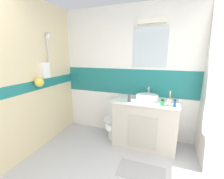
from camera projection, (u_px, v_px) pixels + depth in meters
name	position (u px, v px, depth m)	size (l,w,h in m)	color
ground_plane	(104.00, 175.00, 2.08)	(3.20, 3.48, 0.04)	#B2B2B7
wall_back_tiled	(128.00, 73.00, 2.92)	(3.20, 0.20, 2.50)	white
wall_left_shower_alcove	(20.00, 80.00, 2.23)	(0.26, 3.48, 2.50)	beige
vanity_cabinet	(145.00, 122.00, 2.68)	(1.09, 0.58, 0.85)	beige
sink_basin	(147.00, 97.00, 2.59)	(0.38, 0.42, 0.20)	white
toilet	(115.00, 121.00, 2.92)	(0.37, 0.50, 0.76)	white
toothbrush_cup	(169.00, 102.00, 2.28)	(0.07, 0.07, 0.23)	#B2ADA3
soap_dispenser	(129.00, 98.00, 2.48)	(0.06, 0.06, 0.16)	#4C4C51
perfume_flask_small	(175.00, 103.00, 2.25)	(0.04, 0.03, 0.11)	#2659B2
hair_gel_jar	(162.00, 103.00, 2.30)	(0.07, 0.07, 0.10)	green
bath_mat	(141.00, 172.00, 2.10)	(0.66, 0.35, 0.01)	#99999E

